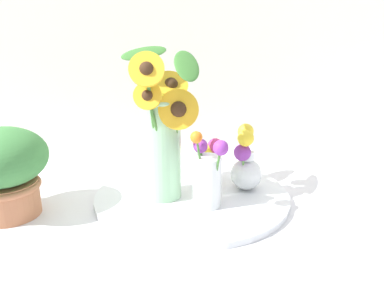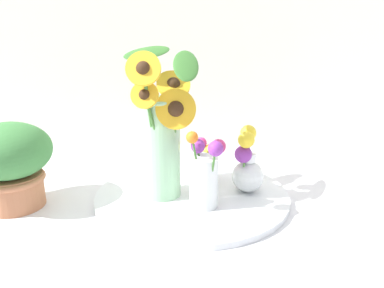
# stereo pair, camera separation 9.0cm
# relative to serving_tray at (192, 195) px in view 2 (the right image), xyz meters

# --- Properties ---
(ground_plane) EXTENTS (6.00, 6.00, 0.00)m
(ground_plane) POSITION_rel_serving_tray_xyz_m (0.02, -0.02, -0.01)
(ground_plane) COLOR silver
(serving_tray) EXTENTS (0.48, 0.48, 0.02)m
(serving_tray) POSITION_rel_serving_tray_xyz_m (0.00, 0.00, 0.00)
(serving_tray) COLOR silver
(serving_tray) RESTS_ON ground_plane
(mason_jar_sunflowers) EXTENTS (0.19, 0.20, 0.36)m
(mason_jar_sunflowers) POSITION_rel_serving_tray_xyz_m (-0.07, -0.01, 0.16)
(mason_jar_sunflowers) COLOR #99CC9E
(mason_jar_sunflowers) RESTS_ON serving_tray
(vase_small_center) EXTENTS (0.08, 0.09, 0.18)m
(vase_small_center) POSITION_rel_serving_tray_xyz_m (0.03, -0.07, 0.08)
(vase_small_center) COLOR white
(vase_small_center) RESTS_ON serving_tray
(vase_bulb_right) EXTENTS (0.08, 0.09, 0.17)m
(vase_bulb_right) POSITION_rel_serving_tray_xyz_m (0.14, 0.01, 0.07)
(vase_bulb_right) COLOR white
(vase_bulb_right) RESTS_ON serving_tray
(vase_small_back) EXTENTS (0.08, 0.07, 0.12)m
(vase_small_back) POSITION_rel_serving_tray_xyz_m (0.04, 0.08, 0.07)
(vase_small_back) COLOR white
(vase_small_back) RESTS_ON serving_tray
(potted_plant) EXTENTS (0.19, 0.19, 0.20)m
(potted_plant) POSITION_rel_serving_tray_xyz_m (-0.42, -0.05, 0.11)
(potted_plant) COLOR #B7704C
(potted_plant) RESTS_ON ground_plane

